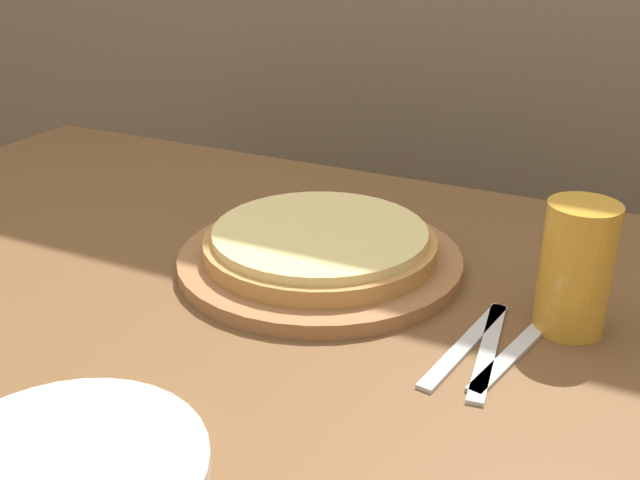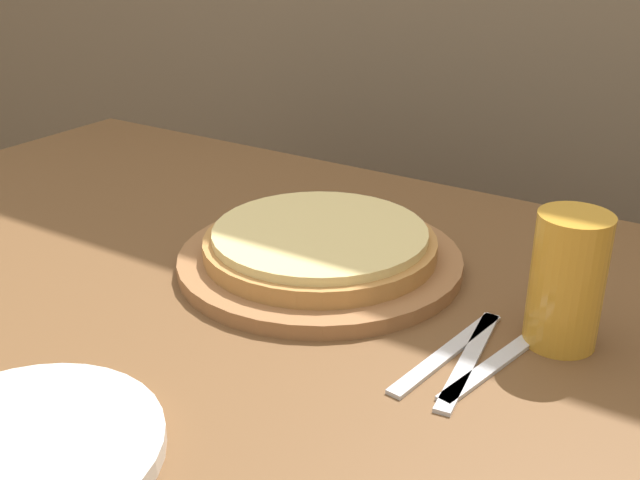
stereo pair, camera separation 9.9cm
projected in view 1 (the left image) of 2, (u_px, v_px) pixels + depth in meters
pizza_on_board at (320, 251)px, 1.00m from camera, size 0.38×0.38×0.06m
beer_glass at (577, 263)px, 0.83m from camera, size 0.08×0.08×0.15m
dinner_plate at (62, 472)px, 0.63m from camera, size 0.25×0.25×0.02m
fork at (466, 344)px, 0.83m from camera, size 0.05×0.21×0.00m
dinner_knife at (488, 350)px, 0.82m from camera, size 0.05×0.21×0.00m
spoon at (511, 355)px, 0.81m from camera, size 0.05×0.17×0.00m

